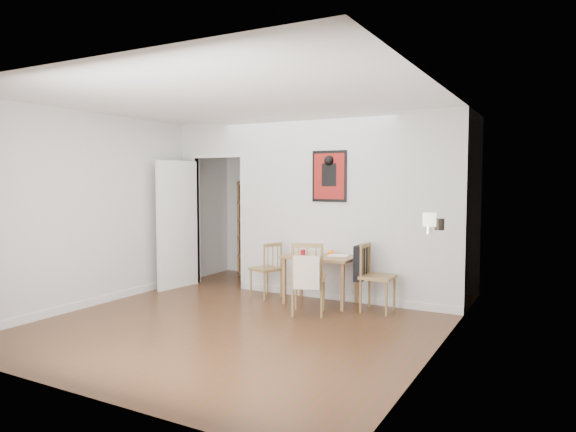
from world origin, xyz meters
The scene contains 15 objects.
ground centered at (0.00, 0.00, 0.00)m, with size 5.20×5.20×0.00m, color #4D2819.
room_shell centered at (0.10, 1.34, 1.30)m, with size 5.20×5.20×5.20m.
dining_table centered at (0.40, 1.07, 0.58)m, with size 0.97×0.62×0.66m.
chair_left centered at (-0.46, 1.03, 0.40)m, with size 0.51×0.51×0.80m.
chair_right centered at (1.21, 1.01, 0.46)m, with size 0.51×0.45×0.88m.
chair_front centered at (0.51, 0.46, 0.47)m, with size 0.60×0.63×0.93m.
bookshelf centered at (-1.45, 2.40, 0.83)m, with size 0.71×0.28×1.68m.
fireplace centered at (2.16, 0.25, 0.62)m, with size 0.45×1.25×1.16m.
red_glass centered at (0.18, 0.95, 0.70)m, with size 0.07×0.07×0.09m, color maroon.
orange_fruit centered at (0.49, 1.20, 0.70)m, with size 0.08×0.08×0.08m, color orange.
placemat centered at (0.19, 1.15, 0.66)m, with size 0.44×0.33×0.00m, color beige.
notebook centered at (0.62, 1.15, 0.67)m, with size 0.26×0.19×0.01m, color white.
mantel_lamp centered at (2.15, -0.13, 1.29)m, with size 0.13×0.13×0.21m.
ceramic_jar_a centered at (2.15, 0.32, 1.22)m, with size 0.10×0.10×0.12m, color black.
ceramic_jar_b centered at (2.07, 0.58, 1.21)m, with size 0.08×0.08×0.10m, color black.
Camera 1 is at (3.35, -5.27, 1.70)m, focal length 32.00 mm.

